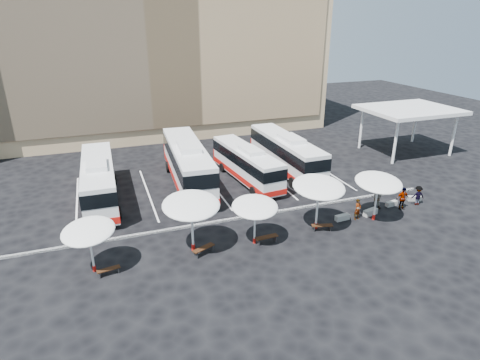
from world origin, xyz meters
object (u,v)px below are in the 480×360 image
object	(u,v)px
conc_bench_2	(392,204)
passenger_2	(403,199)
bus_1	(187,162)
sunshade_4	(378,183)
wood_bench_0	(109,270)
passenger_1	(377,198)
wood_bench_3	(322,226)
sunshade_1	(191,205)
wood_bench_2	(267,238)
conc_bench_1	(370,212)
sunshade_0	(88,231)
bus_0	(99,179)
sunshade_3	(319,187)
wood_bench_1	(204,249)
bus_2	(246,163)
bus_3	(286,153)
conc_bench_0	(342,217)
passenger_3	(418,195)
conc_bench_3	(414,198)
passenger_0	(358,209)
sunshade_2	(255,207)

from	to	relation	value
conc_bench_2	passenger_2	world-z (taller)	passenger_2
bus_1	passenger_2	bearing A→B (deg)	-32.73
sunshade_4	wood_bench_0	xyz separation A→B (m)	(-19.85, -0.56, -2.80)
wood_bench_0	passenger_1	world-z (taller)	passenger_1
bus_1	wood_bench_3	bearing A→B (deg)	-55.70
sunshade_1	wood_bench_2	world-z (taller)	sunshade_1
sunshade_1	conc_bench_1	world-z (taller)	sunshade_1
sunshade_0	wood_bench_3	xyz separation A→B (m)	(15.95, -0.35, -2.44)
conc_bench_1	passenger_1	size ratio (longest dim) A/B	0.69
bus_0	sunshade_3	distance (m)	18.37
wood_bench_3	conc_bench_1	size ratio (longest dim) A/B	1.24
wood_bench_1	conc_bench_1	distance (m)	14.07
bus_1	sunshade_0	xyz separation A→B (m)	(-8.71, -11.76, 0.61)
bus_2	sunshade_0	bearing A→B (deg)	-148.48
wood_bench_2	passenger_1	bearing A→B (deg)	10.80
bus_3	conc_bench_2	xyz separation A→B (m)	(4.81, -10.44, -1.82)
bus_2	wood_bench_1	size ratio (longest dim) A/B	6.79
passenger_2	wood_bench_1	bearing A→B (deg)	-171.97
sunshade_3	conc_bench_0	xyz separation A→B (m)	(2.63, 0.49, -3.15)
sunshade_0	passenger_3	world-z (taller)	sunshade_0
sunshade_0	conc_bench_0	size ratio (longest dim) A/B	3.56
wood_bench_0	wood_bench_1	xyz separation A→B (m)	(6.07, 0.27, 0.05)
bus_2	conc_bench_0	bearing A→B (deg)	-74.14
conc_bench_2	passenger_2	size ratio (longest dim) A/B	0.56
wood_bench_1	bus_1	bearing A→B (deg)	81.57
bus_2	conc_bench_3	world-z (taller)	bus_2
wood_bench_2	wood_bench_3	bearing A→B (deg)	2.47
bus_0	passenger_0	world-z (taller)	bus_0
passenger_1	conc_bench_1	bearing A→B (deg)	82.26
wood_bench_1	passenger_2	xyz separation A→B (m)	(17.08, 1.05, 0.57)
sunshade_3	passenger_3	size ratio (longest dim) A/B	2.43
sunshade_1	wood_bench_0	world-z (taller)	sunshade_1
passenger_3	passenger_2	bearing A→B (deg)	22.18
wood_bench_3	passenger_2	size ratio (longest dim) A/B	0.85
bus_1	passenger_3	xyz separation A→B (m)	(17.09, -10.90, -1.36)
sunshade_2	sunshade_3	bearing A→B (deg)	4.20
sunshade_1	wood_bench_3	xyz separation A→B (m)	(9.59, -0.63, -3.00)
conc_bench_3	passenger_0	xyz separation A→B (m)	(-6.69, -1.21, 0.65)
conc_bench_1	passenger_3	world-z (taller)	passenger_3
wood_bench_1	wood_bench_3	xyz separation A→B (m)	(9.06, 0.09, -0.02)
wood_bench_2	sunshade_0	bearing A→B (deg)	177.28
sunshade_2	conc_bench_3	distance (m)	15.89
wood_bench_2	passenger_0	bearing A→B (deg)	6.43
conc_bench_0	bus_0	bearing A→B (deg)	149.72
conc_bench_1	conc_bench_2	world-z (taller)	conc_bench_1
sunshade_0	conc_bench_1	bearing A→B (deg)	1.60
bus_1	passenger_2	size ratio (longest dim) A/B	7.22
bus_1	sunshade_1	world-z (taller)	bus_1
bus_3	sunshade_3	world-z (taller)	sunshade_3
sunshade_3	wood_bench_1	bearing A→B (deg)	-176.46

